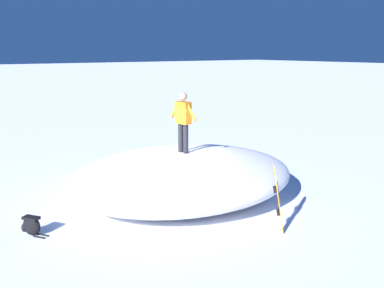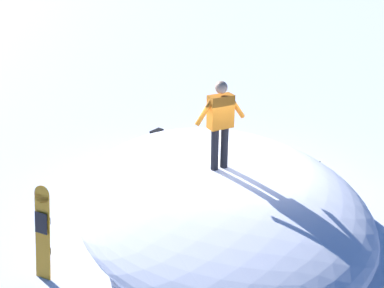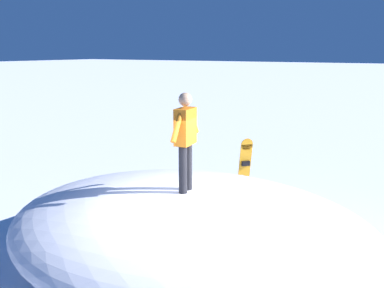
# 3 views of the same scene
# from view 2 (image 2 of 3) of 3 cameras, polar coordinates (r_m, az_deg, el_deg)

# --- Properties ---
(ground) EXTENTS (240.00, 240.00, 0.00)m
(ground) POSITION_cam_2_polar(r_m,az_deg,el_deg) (9.28, 5.49, -8.33)
(ground) COLOR white
(snow_mound) EXTENTS (5.33, 6.53, 1.27)m
(snow_mound) POSITION_cam_2_polar(r_m,az_deg,el_deg) (8.41, 3.28, -6.87)
(snow_mound) COLOR white
(snow_mound) RESTS_ON ground
(snowboarder_standing) EXTENTS (1.00, 0.28, 1.64)m
(snowboarder_standing) POSITION_cam_2_polar(r_m,az_deg,el_deg) (7.69, 3.71, 3.12)
(snowboarder_standing) COLOR black
(snowboarder_standing) RESTS_ON snow_mound
(snowboard_primary_upright) EXTENTS (0.41, 0.41, 1.60)m
(snowboard_primary_upright) POSITION_cam_2_polar(r_m,az_deg,el_deg) (7.51, -18.85, -10.70)
(snowboard_primary_upright) COLOR orange
(snowboard_primary_upright) RESTS_ON ground
(backpack_near) EXTENTS (0.41, 0.63, 0.33)m
(backpack_near) POSITION_cam_2_polar(r_m,az_deg,el_deg) (10.78, 15.93, -3.32)
(backpack_near) COLOR #383D23
(backpack_near) RESTS_ON ground
(backpack_far) EXTENTS (0.64, 0.50, 0.44)m
(backpack_far) POSITION_cam_2_polar(r_m,az_deg,el_deg) (12.09, -4.55, 0.91)
(backpack_far) COLOR black
(backpack_far) RESTS_ON ground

